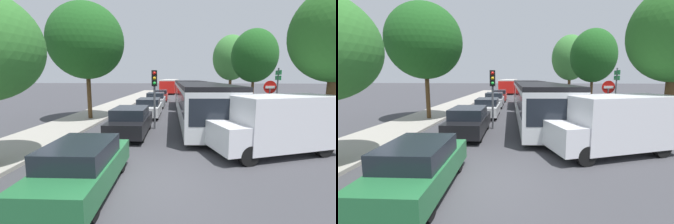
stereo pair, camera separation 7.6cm
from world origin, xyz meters
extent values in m
plane|color=#3D3D42|center=(0.00, 0.00, 0.00)|extent=(200.00, 200.00, 0.00)
cube|color=#9E998E|center=(-6.08, 18.66, 0.07)|extent=(3.20, 47.32, 0.14)
cube|color=silver|center=(2.08, 7.81, 1.35)|extent=(3.28, 10.05, 2.14)
cube|color=black|center=(2.08, 7.81, 1.74)|extent=(3.28, 9.65, 0.94)
cube|color=black|center=(2.08, 7.81, 2.53)|extent=(3.28, 10.05, 0.21)
cube|color=silver|center=(1.48, 17.17, 1.35)|extent=(3.08, 6.93, 2.14)
cube|color=black|center=(1.48, 17.17, 1.74)|extent=(3.09, 6.66, 0.94)
cube|color=black|center=(1.48, 17.17, 2.53)|extent=(3.08, 6.93, 0.21)
cylinder|color=black|center=(1.73, 13.27, 1.35)|extent=(2.03, 1.16, 1.97)
cube|color=black|center=(2.39, 2.91, 1.61)|extent=(2.34, 0.25, 1.15)
cylinder|color=black|center=(3.40, 4.72, 0.52)|extent=(0.38, 1.06, 1.04)
cylinder|color=black|center=(1.17, 4.58, 0.52)|extent=(0.38, 1.06, 1.04)
cylinder|color=black|center=(2.99, 11.04, 0.52)|extent=(0.38, 1.06, 1.04)
cylinder|color=black|center=(0.76, 10.90, 0.52)|extent=(0.38, 1.06, 1.04)
cylinder|color=black|center=(2.60, 17.24, 0.52)|extent=(0.38, 1.06, 1.04)
cylinder|color=black|center=(0.37, 17.10, 0.52)|extent=(0.38, 1.06, 1.04)
cube|color=red|center=(-1.74, 37.32, 1.30)|extent=(2.92, 11.78, 2.04)
cube|color=black|center=(-1.74, 37.32, 1.67)|extent=(2.92, 11.20, 0.86)
cube|color=silver|center=(-1.74, 37.32, 2.42)|extent=(2.92, 11.78, 0.20)
cylinder|color=black|center=(-2.73, 41.21, 0.51)|extent=(0.33, 1.03, 1.02)
cylinder|color=black|center=(-0.55, 41.15, 0.51)|extent=(0.33, 1.03, 1.02)
cylinder|color=black|center=(-2.93, 33.83, 0.51)|extent=(0.33, 1.03, 1.02)
cylinder|color=black|center=(-0.75, 33.77, 0.51)|extent=(0.33, 1.03, 1.02)
cube|color=#236638|center=(-1.61, -0.55, 0.56)|extent=(1.79, 3.96, 0.63)
cube|color=black|center=(-1.61, -0.65, 1.11)|extent=(1.59, 2.10, 0.48)
cylinder|color=black|center=(-2.35, 0.67, 0.30)|extent=(0.23, 0.60, 0.59)
cylinder|color=black|center=(-0.96, 0.72, 0.30)|extent=(0.23, 0.60, 0.59)
cylinder|color=black|center=(-2.26, -1.83, 0.30)|extent=(0.23, 0.60, 0.59)
cylinder|color=black|center=(-0.87, -1.78, 0.30)|extent=(0.23, 0.60, 0.59)
cube|color=black|center=(-1.72, 5.32, 0.60)|extent=(1.94, 4.28, 0.68)
cube|color=black|center=(-1.72, 5.22, 1.21)|extent=(1.72, 2.27, 0.52)
cylinder|color=black|center=(-2.52, 6.64, 0.32)|extent=(0.24, 0.65, 0.64)
cylinder|color=black|center=(-1.02, 6.70, 0.32)|extent=(0.24, 0.65, 0.64)
cylinder|color=black|center=(-2.42, 3.94, 0.32)|extent=(0.24, 0.65, 0.64)
cylinder|color=black|center=(-0.92, 4.00, 0.32)|extent=(0.24, 0.65, 0.64)
cube|color=white|center=(-1.64, 10.82, 0.58)|extent=(1.87, 4.12, 0.66)
cube|color=black|center=(-1.64, 10.72, 1.16)|extent=(1.66, 2.18, 0.50)
cylinder|color=black|center=(-2.41, 12.09, 0.31)|extent=(0.23, 0.63, 0.62)
cylinder|color=black|center=(-0.97, 12.14, 0.31)|extent=(0.23, 0.63, 0.62)
cylinder|color=black|center=(-2.32, 9.49, 0.31)|extent=(0.23, 0.63, 0.62)
cylinder|color=black|center=(-0.87, 9.54, 0.31)|extent=(0.23, 0.63, 0.62)
cube|color=#B7BABF|center=(-1.85, 16.54, 0.60)|extent=(1.92, 4.25, 0.68)
cube|color=black|center=(-1.84, 16.44, 1.20)|extent=(1.71, 2.25, 0.52)
cylinder|color=black|center=(-2.64, 17.85, 0.32)|extent=(0.24, 0.65, 0.64)
cylinder|color=black|center=(-1.15, 17.90, 0.32)|extent=(0.24, 0.65, 0.64)
cylinder|color=black|center=(-2.54, 15.17, 0.32)|extent=(0.24, 0.65, 0.64)
cylinder|color=black|center=(-1.05, 15.23, 0.32)|extent=(0.24, 0.65, 0.64)
cube|color=#B21E19|center=(-1.95, 22.17, 0.58)|extent=(1.85, 4.09, 0.65)
cube|color=black|center=(-1.95, 22.07, 1.15)|extent=(1.65, 2.17, 0.50)
cylinder|color=black|center=(-2.72, 23.43, 0.31)|extent=(0.23, 0.62, 0.61)
cylinder|color=black|center=(-1.28, 23.48, 0.31)|extent=(0.23, 0.62, 0.61)
cylinder|color=black|center=(-2.62, 20.85, 0.31)|extent=(0.23, 0.62, 0.61)
cylinder|color=black|center=(-1.19, 20.90, 0.31)|extent=(0.23, 0.62, 0.61)
cube|color=silver|center=(4.97, 3.00, 1.31)|extent=(4.53, 3.26, 2.00)
cube|color=silver|center=(2.62, 2.17, 0.84)|extent=(1.48, 2.09, 1.00)
cylinder|color=black|center=(3.28, 1.51, 0.36)|extent=(0.76, 0.47, 0.72)
cylinder|color=black|center=(2.71, 3.09, 0.36)|extent=(0.76, 0.47, 0.72)
cylinder|color=black|center=(6.39, 2.61, 0.36)|extent=(0.76, 0.47, 0.72)
cylinder|color=black|center=(5.82, 4.20, 0.36)|extent=(0.76, 0.47, 0.72)
cylinder|color=#56595E|center=(-0.67, 6.78, 1.70)|extent=(0.12, 0.12, 3.40)
cube|color=black|center=(-0.67, 6.78, 2.95)|extent=(0.35, 0.28, 0.90)
sphere|color=red|center=(-0.65, 6.64, 3.23)|extent=(0.18, 0.18, 0.18)
sphere|color=#EAAD14|center=(-0.65, 6.64, 2.95)|extent=(0.18, 0.18, 0.18)
sphere|color=green|center=(-0.65, 6.64, 2.67)|extent=(0.18, 0.18, 0.18)
cylinder|color=#56595E|center=(5.74, 6.74, 1.20)|extent=(0.08, 0.08, 2.40)
cylinder|color=red|center=(5.74, 6.74, 2.47)|extent=(0.70, 0.03, 0.70)
cube|color=white|center=(5.74, 6.72, 2.47)|extent=(0.50, 0.04, 0.14)
cylinder|color=#56595E|center=(7.11, 9.19, 1.80)|extent=(0.10, 0.10, 3.60)
cube|color=#197A38|center=(7.11, 9.19, 3.30)|extent=(0.28, 1.39, 0.28)
cube|color=#197A38|center=(7.11, 9.19, 2.96)|extent=(0.28, 1.39, 0.28)
cylinder|color=#51381E|center=(-5.57, 9.15, 1.75)|extent=(0.29, 0.29, 3.50)
ellipsoid|color=#1E561E|center=(-5.57, 9.15, 5.38)|extent=(5.01, 5.01, 5.02)
cylinder|color=#51381E|center=(7.48, 4.32, 1.65)|extent=(0.39, 0.39, 3.29)
cylinder|color=#51381E|center=(7.40, 15.59, 1.56)|extent=(0.25, 0.25, 3.13)
ellipsoid|color=#1E561E|center=(7.40, 15.59, 4.93)|extent=(4.12, 4.12, 4.82)
ellipsoid|color=#3D7F38|center=(7.65, 16.05, 4.21)|extent=(2.47, 2.47, 2.65)
cylinder|color=#51381E|center=(7.23, 25.33, 1.65)|extent=(0.38, 0.38, 3.31)
ellipsoid|color=#3D7F38|center=(7.23, 25.33, 5.55)|extent=(4.87, 4.87, 5.97)
ellipsoid|color=#3D7F38|center=(7.06, 25.41, 4.65)|extent=(2.92, 2.92, 3.28)
camera|label=1|loc=(1.06, -6.03, 3.03)|focal=24.00mm
camera|label=2|loc=(1.13, -6.02, 3.03)|focal=24.00mm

